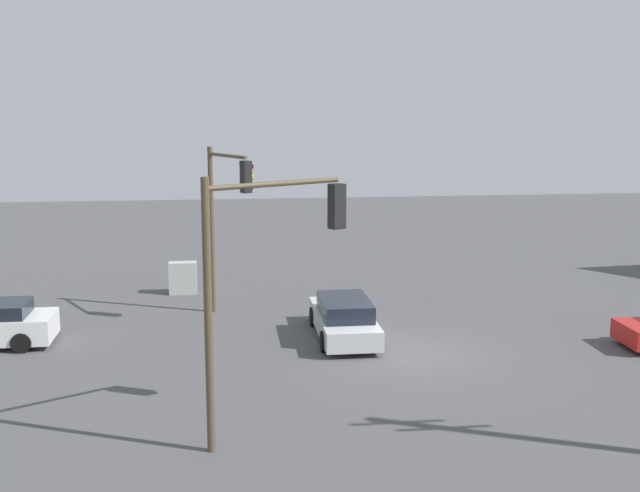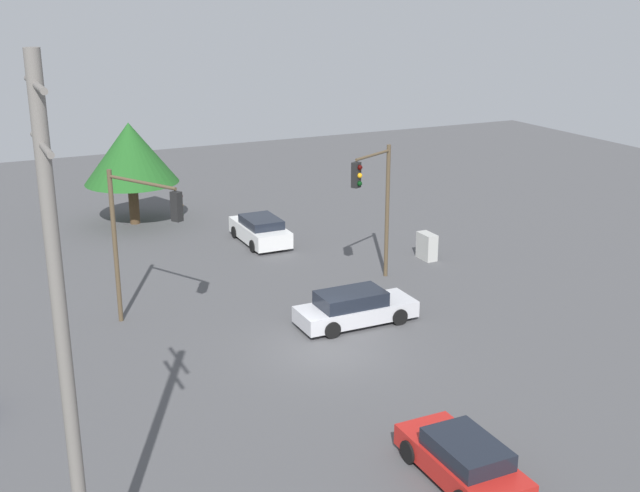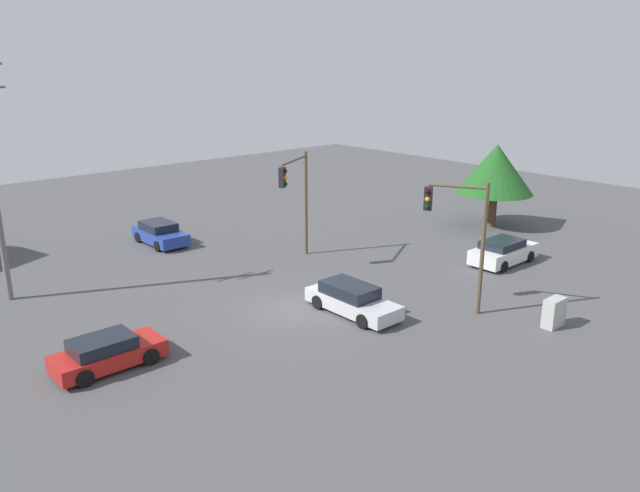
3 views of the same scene
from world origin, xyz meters
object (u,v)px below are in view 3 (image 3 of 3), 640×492
sedan_blue (160,234)px  traffic_signal_main (460,225)px  electrical_cabinet (554,313)px  sedan_red (107,353)px  traffic_signal_cross (297,190)px  sedan_white (503,252)px  sedan_silver (352,300)px

sedan_blue → traffic_signal_main: bearing=105.0°
electrical_cabinet → sedan_blue: bearing=-73.4°
traffic_signal_main → electrical_cabinet: bearing=175.8°
electrical_cabinet → sedan_red: bearing=-29.9°
sedan_red → traffic_signal_cross: (-13.35, -5.07, 3.51)m
sedan_red → electrical_cabinet: (-15.83, 9.10, 0.03)m
sedan_white → traffic_signal_main: 8.61m
sedan_blue → electrical_cabinet: (-6.67, 22.40, -0.02)m
sedan_blue → traffic_signal_main: (-4.95, 18.53, 3.38)m
traffic_signal_main → traffic_signal_cross: traffic_signal_cross is taller
sedan_blue → traffic_signal_cross: traffic_signal_cross is taller
sedan_blue → electrical_cabinet: sedan_blue is taller
sedan_red → sedan_blue: bearing=145.4°
sedan_white → traffic_signal_cross: bearing=-133.6°
sedan_white → sedan_red: sedan_white is taller
sedan_silver → electrical_cabinet: size_ratio=3.66×
sedan_blue → traffic_signal_main: size_ratio=0.68×
sedan_silver → electrical_cabinet: (-5.43, 6.78, -0.01)m
traffic_signal_cross → sedan_blue: bearing=-91.9°
sedan_blue → electrical_cabinet: 23.37m
traffic_signal_cross → electrical_cabinet: bearing=71.0°
sedan_white → sedan_red: size_ratio=1.06×
sedan_white → sedan_red: bearing=-97.5°
sedan_white → sedan_red: (21.68, -2.86, -0.06)m
sedan_silver → sedan_white: bearing=177.2°
sedan_white → electrical_cabinet: size_ratio=3.36×
sedan_red → electrical_cabinet: electrical_cabinet is taller
sedan_red → traffic_signal_cross: size_ratio=0.67×
traffic_signal_cross → sedan_red: bearing=-8.1°
traffic_signal_main → traffic_signal_cross: (0.76, -10.30, 0.08)m
sedan_red → electrical_cabinet: bearing=60.1°
traffic_signal_cross → electrical_cabinet: traffic_signal_cross is taller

